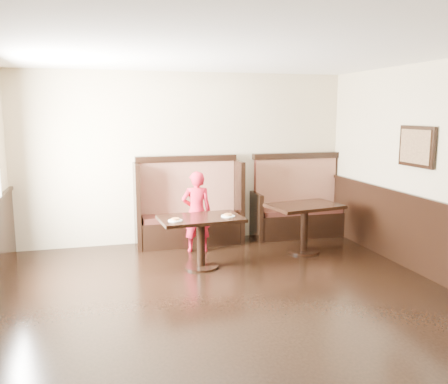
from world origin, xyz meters
name	(u,v)px	position (x,y,z in m)	size (l,w,h in m)	color
ground	(252,329)	(0.00, 0.00, 0.00)	(7.00, 7.00, 0.00)	black
room_shell	(216,259)	(-0.30, 0.28, 0.67)	(7.00, 7.00, 7.00)	#C1B08C
booth_main	(189,212)	(0.00, 3.30, 0.53)	(1.75, 0.72, 1.45)	black
booth_neighbor	(298,208)	(1.95, 3.29, 0.48)	(1.65, 0.72, 1.45)	black
table_main	(201,229)	(-0.07, 2.01, 0.55)	(1.18, 0.79, 0.72)	black
table_neighbor	(304,217)	(1.63, 2.33, 0.56)	(1.18, 0.88, 0.75)	black
child	(197,212)	(0.03, 2.79, 0.63)	(0.46, 0.30, 1.26)	red
pizza_plate_left	(175,220)	(-0.45, 1.88, 0.73)	(0.19, 0.19, 0.04)	white
pizza_plate_right	(228,215)	(0.30, 1.96, 0.73)	(0.20, 0.20, 0.04)	white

